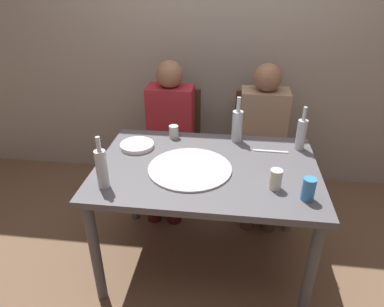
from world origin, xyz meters
TOP-DOWN VIEW (x-y plane):
  - ground_plane at (0.00, 0.00)m, footprint 8.00×8.00m
  - back_wall at (0.00, 1.20)m, footprint 6.00×0.10m
  - dining_table at (0.00, 0.00)m, footprint 1.30×0.88m
  - pizza_tray at (-0.09, -0.05)m, footprint 0.49×0.49m
  - wine_bottle at (0.57, 0.29)m, footprint 0.06×0.06m
  - beer_bottle at (-0.52, -0.28)m, footprint 0.06×0.06m
  - water_bottle at (0.17, 0.36)m, footprint 0.07×0.07m
  - tumbler_near at (0.38, -0.19)m, footprint 0.06×0.06m
  - tumbler_far at (-0.26, 0.35)m, footprint 0.06×0.06m
  - soda_can at (0.53, -0.27)m, footprint 0.07×0.07m
  - plate_stack at (-0.47, 0.18)m, footprint 0.22×0.22m
  - table_knife at (0.39, 0.23)m, footprint 0.22×0.03m
  - chair_left at (-0.36, 0.84)m, footprint 0.44×0.44m
  - chair_right at (0.37, 0.84)m, footprint 0.44×0.44m
  - guest_in_sweater at (-0.36, 0.69)m, footprint 0.36×0.56m
  - guest_in_beanie at (0.37, 0.69)m, footprint 0.36×0.56m

SIDE VIEW (x-z plane):
  - ground_plane at x=0.00m, z-range 0.00..0.00m
  - chair_left at x=-0.36m, z-range 0.06..0.96m
  - chair_right at x=0.37m, z-range 0.06..0.96m
  - guest_in_sweater at x=-0.36m, z-range 0.06..1.23m
  - guest_in_beanie at x=0.37m, z-range 0.06..1.23m
  - dining_table at x=0.00m, z-range 0.29..1.04m
  - table_knife at x=0.39m, z-range 0.75..0.76m
  - pizza_tray at x=-0.09m, z-range 0.75..0.76m
  - plate_stack at x=-0.47m, z-range 0.75..0.78m
  - tumbler_far at x=-0.26m, z-range 0.75..0.84m
  - tumbler_near at x=0.38m, z-range 0.75..0.86m
  - soda_can at x=0.53m, z-range 0.75..0.87m
  - wine_bottle at x=0.57m, z-range 0.71..1.00m
  - water_bottle at x=0.17m, z-range 0.71..1.02m
  - beer_bottle at x=-0.52m, z-range 0.72..1.01m
  - back_wall at x=0.00m, z-range 0.00..2.60m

